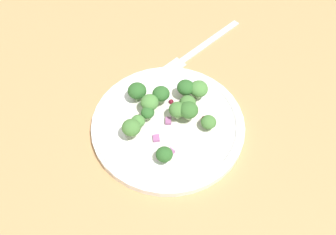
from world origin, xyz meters
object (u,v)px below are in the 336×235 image
(broccoli_floret_1, at_px, (199,89))
(fork, at_px, (199,48))
(broccoli_floret_0, at_px, (186,88))
(plate, at_px, (168,124))
(broccoli_floret_2, at_px, (189,110))

(broccoli_floret_1, relative_size, fork, 0.17)
(broccoli_floret_1, height_order, fork, broccoli_floret_1)
(broccoli_floret_1, distance_m, fork, 0.13)
(broccoli_floret_0, bearing_deg, plate, 134.74)
(fork, bearing_deg, plate, 144.96)
(broccoli_floret_2, height_order, fork, broccoli_floret_2)
(broccoli_floret_0, relative_size, fork, 0.16)
(broccoli_floret_2, bearing_deg, broccoli_floret_0, -13.02)
(fork, bearing_deg, broccoli_floret_0, 149.77)
(broccoli_floret_0, xyz_separation_m, fork, (0.11, -0.06, -0.03))
(broccoli_floret_0, relative_size, broccoli_floret_1, 0.94)
(broccoli_floret_0, xyz_separation_m, broccoli_floret_1, (-0.01, -0.02, -0.00))
(broccoli_floret_0, relative_size, broccoli_floret_2, 0.97)
(broccoli_floret_0, bearing_deg, broccoli_floret_1, -110.89)
(broccoli_floret_2, bearing_deg, broccoli_floret_1, -37.96)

